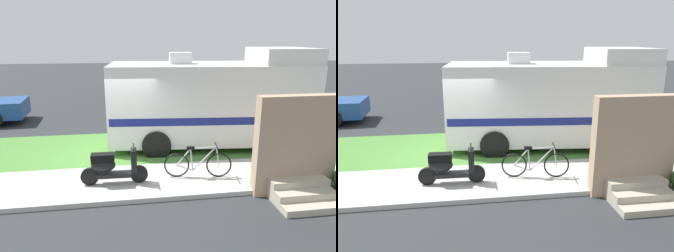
{
  "view_description": "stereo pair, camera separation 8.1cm",
  "coord_description": "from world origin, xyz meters",
  "views": [
    {
      "loc": [
        0.24,
        -8.62,
        3.64
      ],
      "look_at": [
        1.59,
        0.3,
        1.1
      ],
      "focal_mm": 33.59,
      "sensor_mm": 36.0,
      "label": 1
    },
    {
      "loc": [
        0.32,
        -8.63,
        3.64
      ],
      "look_at": [
        1.59,
        0.3,
        1.1
      ],
      "focal_mm": 33.59,
      "sensor_mm": 36.0,
      "label": 2
    }
  ],
  "objects": [
    {
      "name": "motorhome_rv",
      "position": [
        3.29,
        1.53,
        1.58
      ],
      "size": [
        6.8,
        3.11,
        3.32
      ],
      "color": "silver",
      "rests_on": "ground"
    },
    {
      "name": "grass_strip",
      "position": [
        0.0,
        1.5,
        0.04
      ],
      "size": [
        24.0,
        3.4,
        0.08
      ],
      "color": "#4C8438",
      "rests_on": "ground"
    },
    {
      "name": "sidewalk",
      "position": [
        0.0,
        -1.2,
        0.06
      ],
      "size": [
        24.0,
        2.0,
        0.12
      ],
      "color": "beige",
      "rests_on": "ground"
    },
    {
      "name": "bottle_green",
      "position": [
        5.12,
        -1.0,
        0.25
      ],
      "size": [
        0.06,
        0.06,
        0.3
      ],
      "color": "navy",
      "rests_on": "ground"
    },
    {
      "name": "ground_plane",
      "position": [
        0.0,
        0.0,
        0.0
      ],
      "size": [
        80.0,
        80.0,
        0.0
      ],
      "primitive_type": "plane",
      "color": "#2D3033"
    },
    {
      "name": "scooter",
      "position": [
        -0.06,
        -1.31,
        0.58
      ],
      "size": [
        1.66,
        0.5,
        0.97
      ],
      "color": "black",
      "rests_on": "ground"
    },
    {
      "name": "bicycle",
      "position": [
        2.14,
        -1.24,
        0.49
      ],
      "size": [
        1.75,
        0.52,
        0.88
      ],
      "color": "black",
      "rests_on": "ground"
    },
    {
      "name": "pickup_truck_far",
      "position": [
        4.68,
        9.31,
        0.92
      ],
      "size": [
        5.84,
        2.46,
        1.71
      ],
      "color": "#1E478C",
      "rests_on": "ground"
    },
    {
      "name": "porch_steps",
      "position": [
        4.26,
        -2.29,
        0.97
      ],
      "size": [
        2.0,
        1.26,
        2.4
      ],
      "color": "#B2A893",
      "rests_on": "ground"
    }
  ]
}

